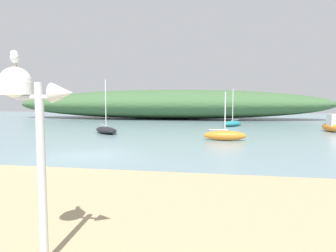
% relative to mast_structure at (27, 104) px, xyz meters
% --- Properties ---
extents(ground_plane, '(120.00, 120.00, 0.00)m').
position_rel_mast_structure_xyz_m(ground_plane, '(-3.70, 9.43, -2.52)').
color(ground_plane, gray).
extents(distant_hill, '(49.57, 11.95, 4.50)m').
position_rel_mast_structure_xyz_m(distant_hill, '(-5.75, 41.68, -0.27)').
color(distant_hill, '#3D6038').
rests_on(distant_hill, ground).
extents(mast_structure, '(1.11, 0.48, 2.85)m').
position_rel_mast_structure_xyz_m(mast_structure, '(0.00, 0.00, 0.00)').
color(mast_structure, silver).
rests_on(mast_structure, beach_sand).
extents(seagull_on_radar, '(0.29, 0.32, 0.25)m').
position_rel_mast_structure_xyz_m(seagull_on_radar, '(-0.18, 0.01, 0.66)').
color(seagull_on_radar, orange).
rests_on(seagull_on_radar, mast_structure).
extents(sailboat_near_shore, '(3.28, 3.56, 4.40)m').
position_rel_mast_structure_xyz_m(sailboat_near_shore, '(-6.65, 19.31, -2.24)').
color(sailboat_near_shore, black).
rests_on(sailboat_near_shore, ground).
extents(sailboat_outer_mooring, '(2.70, 3.18, 3.98)m').
position_rel_mast_structure_xyz_m(sailboat_outer_mooring, '(3.96, 28.45, -2.22)').
color(sailboat_outer_mooring, teal).
rests_on(sailboat_outer_mooring, ground).
extents(sailboat_centre_water, '(2.84, 0.83, 3.24)m').
position_rel_mast_structure_xyz_m(sailboat_centre_water, '(2.98, 16.28, -2.18)').
color(sailboat_centre_water, orange).
rests_on(sailboat_centre_water, ground).
extents(motorboat_west_reach, '(1.38, 2.73, 1.54)m').
position_rel_mast_structure_xyz_m(motorboat_west_reach, '(12.18, 23.83, -1.97)').
color(motorboat_west_reach, orange).
rests_on(motorboat_west_reach, ground).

